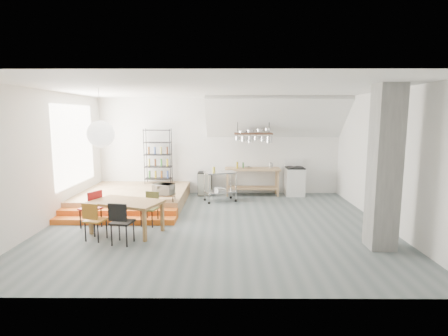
{
  "coord_description": "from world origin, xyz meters",
  "views": [
    {
      "loc": [
        0.24,
        -8.18,
        2.58
      ],
      "look_at": [
        0.18,
        0.8,
        1.26
      ],
      "focal_mm": 28.0,
      "sensor_mm": 36.0,
      "label": 1
    }
  ],
  "objects_px": {
    "stove": "(295,181)",
    "mini_fridge": "(205,183)",
    "dining_table": "(126,204)",
    "rolling_cart": "(220,182)"
  },
  "relations": [
    {
      "from": "rolling_cart",
      "to": "stove",
      "type": "bearing_deg",
      "value": -0.52
    },
    {
      "from": "dining_table",
      "to": "mini_fridge",
      "type": "bearing_deg",
      "value": 88.07
    },
    {
      "from": "stove",
      "to": "mini_fridge",
      "type": "height_order",
      "value": "stove"
    },
    {
      "from": "stove",
      "to": "rolling_cart",
      "type": "height_order",
      "value": "stove"
    },
    {
      "from": "mini_fridge",
      "to": "stove",
      "type": "bearing_deg",
      "value": -0.85
    },
    {
      "from": "rolling_cart",
      "to": "mini_fridge",
      "type": "relative_size",
      "value": 1.36
    },
    {
      "from": "stove",
      "to": "mini_fridge",
      "type": "distance_m",
      "value": 2.97
    },
    {
      "from": "dining_table",
      "to": "rolling_cart",
      "type": "height_order",
      "value": "rolling_cart"
    },
    {
      "from": "dining_table",
      "to": "mini_fridge",
      "type": "relative_size",
      "value": 2.25
    },
    {
      "from": "stove",
      "to": "rolling_cart",
      "type": "distance_m",
      "value": 2.59
    }
  ]
}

